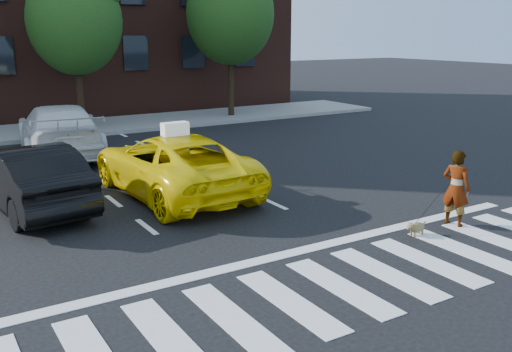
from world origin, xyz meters
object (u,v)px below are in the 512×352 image
at_px(taxi, 173,164).
at_px(woman, 456,188).
at_px(tree_mid, 75,9).
at_px(black_sedan, 29,177).
at_px(white_suv, 60,130).
at_px(tree_right, 231,2).
at_px(dog, 416,227).

distance_m(taxi, woman, 6.70).
bearing_deg(tree_mid, woman, -77.73).
height_order(black_sedan, white_suv, white_suv).
distance_m(tree_mid, taxi, 11.35).
bearing_deg(taxi, tree_mid, -95.27).
height_order(tree_right, dog, tree_right).
bearing_deg(white_suv, tree_right, -146.50).
distance_m(tree_mid, white_suv, 6.25).
relative_size(tree_mid, white_suv, 1.21).
height_order(tree_mid, woman, tree_mid).
bearing_deg(woman, dog, 76.22).
xyz_separation_m(black_sedan, white_suv, (1.99, 5.63, 0.09)).
bearing_deg(dog, black_sedan, 136.66).
bearing_deg(dog, white_suv, 110.36).
relative_size(tree_right, woman, 4.75).
height_order(white_suv, dog, white_suv).
bearing_deg(woman, tree_mid, -3.40).
xyz_separation_m(tree_mid, woman, (3.46, -15.90, -4.04)).
bearing_deg(dog, tree_right, 73.79).
bearing_deg(taxi, white_suv, -79.92).
xyz_separation_m(taxi, dog, (2.91, -5.36, -0.59)).
bearing_deg(dog, taxi, 118.75).
distance_m(black_sedan, woman, 9.44).
bearing_deg(tree_mid, taxi, -93.36).
xyz_separation_m(black_sedan, dog, (6.21, -5.92, -0.58)).
relative_size(taxi, woman, 3.40).
distance_m(tree_mid, tree_right, 7.01).
distance_m(white_suv, dog, 12.31).
bearing_deg(tree_right, woman, -102.56).
bearing_deg(dog, woman, 2.16).
distance_m(taxi, dog, 6.13).
bearing_deg(white_suv, dog, 117.41).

